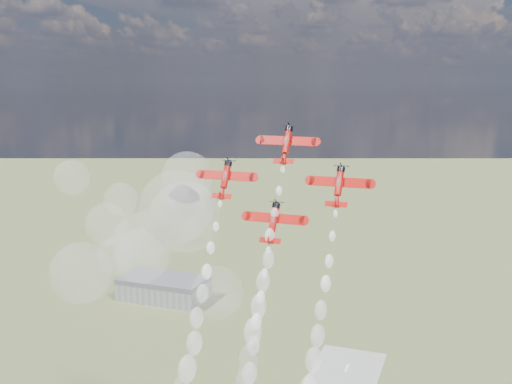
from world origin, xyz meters
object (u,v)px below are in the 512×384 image
Objects in this scene: plane_lead at (287,144)px; plane_slot at (273,222)px; hangar at (164,288)px; plane_right at (339,185)px; plane_left at (225,179)px.

plane_slot is at bearing -90.00° from plane_lead.
hangar is 3.61× the size of plane_slot.
plane_left is at bearing 180.00° from plane_right.
hangar is 225.16m from plane_left.
hangar is at bearing 125.86° from plane_slot.
plane_right is at bearing 19.15° from plane_slot.
plane_slot is (13.77, -4.78, -8.37)m from plane_left.
hangar is 232.48m from plane_slot.
plane_lead is 16.81m from plane_left.
plane_lead is 1.00× the size of plane_right.
hangar is 232.56m from plane_lead.
hangar is 3.61× the size of plane_lead.
plane_lead reaches higher than hangar.
hangar is 3.61× the size of plane_left.
plane_lead is 16.81m from plane_right.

